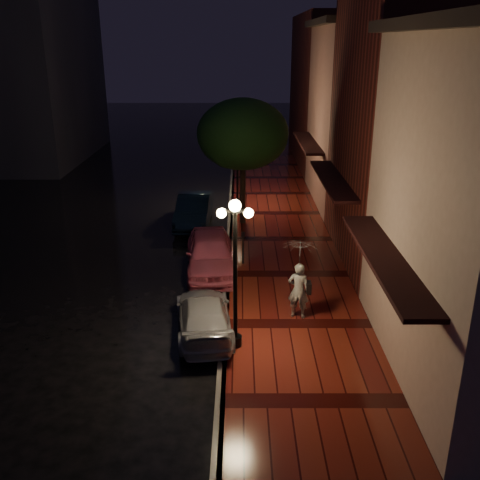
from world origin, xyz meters
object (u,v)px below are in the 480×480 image
(woman_with_umbrella, at_px, (300,267))
(parking_meter, at_px, (243,245))
(silver_car, at_px, (204,316))
(street_tree, at_px, (243,136))
(navy_car, at_px, (194,210))
(pink_car, at_px, (210,253))
(streetlamp_far, at_px, (238,159))
(streetlamp_near, at_px, (235,266))

(woman_with_umbrella, height_order, parking_meter, woman_with_umbrella)
(woman_with_umbrella, bearing_deg, silver_car, 30.33)
(street_tree, relative_size, navy_car, 1.33)
(pink_car, relative_size, parking_meter, 3.48)
(navy_car, xyz_separation_m, woman_with_umbrella, (4.01, -9.43, 1.11))
(streetlamp_far, bearing_deg, streetlamp_near, -90.00)
(streetlamp_far, bearing_deg, pink_car, -96.63)
(street_tree, bearing_deg, parking_meter, -90.15)
(street_tree, distance_m, woman_with_umbrella, 9.74)
(streetlamp_near, height_order, navy_car, streetlamp_near)
(pink_car, relative_size, navy_car, 1.03)
(streetlamp_near, xyz_separation_m, navy_car, (-2.07, 11.13, -1.88))
(streetlamp_near, relative_size, street_tree, 0.74)
(streetlamp_near, distance_m, street_tree, 11.12)
(streetlamp_near, xyz_separation_m, streetlamp_far, (0.00, 14.00, 0.00))
(woman_with_umbrella, bearing_deg, streetlamp_near, 57.44)
(silver_car, bearing_deg, navy_car, -90.67)
(streetlamp_far, height_order, parking_meter, streetlamp_far)
(streetlamp_near, distance_m, navy_car, 11.47)
(street_tree, relative_size, pink_car, 1.29)
(navy_car, bearing_deg, pink_car, -77.67)
(streetlamp_near, relative_size, parking_meter, 3.33)
(pink_car, bearing_deg, navy_car, 96.04)
(streetlamp_far, distance_m, pink_car, 8.75)
(pink_car, bearing_deg, streetlamp_far, 78.53)
(woman_with_umbrella, bearing_deg, streetlamp_far, -64.85)
(silver_car, bearing_deg, street_tree, -103.85)
(parking_meter, bearing_deg, streetlamp_near, -68.48)
(silver_car, bearing_deg, parking_meter, -110.39)
(streetlamp_far, height_order, silver_car, streetlamp_far)
(streetlamp_far, relative_size, parking_meter, 3.33)
(streetlamp_near, height_order, woman_with_umbrella, streetlamp_near)
(streetlamp_far, bearing_deg, street_tree, -85.09)
(street_tree, xyz_separation_m, parking_meter, (-0.01, -5.00, -3.31))
(streetlamp_far, bearing_deg, woman_with_umbrella, -81.04)
(woman_with_umbrella, bearing_deg, street_tree, -63.56)
(streetlamp_near, xyz_separation_m, pink_car, (-0.99, 5.50, -1.83))
(streetlamp_far, height_order, navy_car, streetlamp_far)
(parking_meter, bearing_deg, pink_car, -134.50)
(silver_car, bearing_deg, pink_car, -96.49)
(navy_car, relative_size, parking_meter, 3.38)
(pink_car, height_order, navy_car, pink_car)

